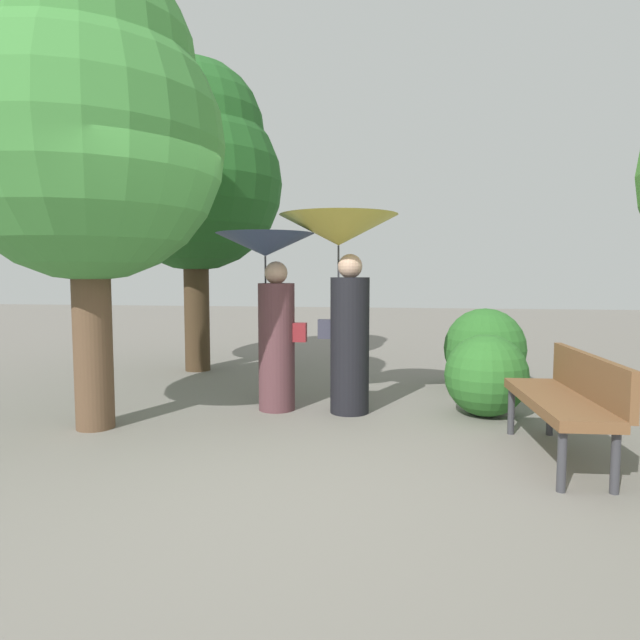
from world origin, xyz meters
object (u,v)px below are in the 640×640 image
(park_bench, at_px, (568,395))
(tree_near_left, at_px, (85,119))
(person_right, at_px, (342,269))
(tree_mid_left, at_px, (194,167))
(person_left, at_px, (271,290))

(park_bench, relative_size, tree_near_left, 0.35)
(person_right, bearing_deg, tree_mid_left, 49.66)
(person_right, relative_size, tree_near_left, 0.47)
(person_left, xyz_separation_m, person_right, (0.76, -0.01, 0.22))
(person_right, bearing_deg, park_bench, -121.10)
(person_left, relative_size, park_bench, 1.23)
(park_bench, bearing_deg, tree_near_left, -97.18)
(person_left, relative_size, tree_near_left, 0.43)
(person_right, relative_size, tree_mid_left, 0.45)
(tree_mid_left, bearing_deg, person_left, -52.57)
(person_left, xyz_separation_m, tree_near_left, (-1.47, -0.95, 1.56))
(person_right, xyz_separation_m, tree_mid_left, (-2.42, 2.18, 1.50))
(person_left, xyz_separation_m, park_bench, (2.66, -1.23, -0.77))
(person_right, height_order, tree_mid_left, tree_mid_left)
(park_bench, height_order, tree_near_left, tree_near_left)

